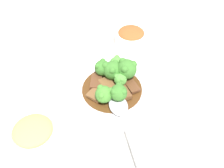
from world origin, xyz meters
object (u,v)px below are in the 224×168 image
main_plate (112,90)px  broccoli_floret_0 (102,67)px  beef_strip_1 (123,93)px  broccoli_floret_4 (104,94)px  beef_strip_0 (96,82)px  side_bowl_appetizer (34,133)px  beef_strip_2 (97,93)px  beef_strip_4 (131,85)px  beef_strip_3 (108,87)px  broccoli_floret_3 (117,64)px  serving_spoon (120,112)px  sauce_dish (173,130)px  broccoli_floret_5 (111,70)px  broccoli_floret_2 (120,79)px  broccoli_floret_1 (127,69)px  side_bowl_kimchi (131,36)px  broccoli_floret_6 (119,92)px

main_plate → broccoli_floret_0: size_ratio=5.21×
beef_strip_1 → broccoli_floret_4: (-0.02, 0.05, 0.02)m
beef_strip_0 → side_bowl_appetizer: side_bowl_appetizer is taller
beef_strip_2 → beef_strip_4: bearing=-70.0°
beef_strip_3 → broccoli_floret_4: size_ratio=1.45×
broccoli_floret_3 → serving_spoon: bearing=-174.1°
beef_strip_3 → beef_strip_4: 0.06m
broccoli_floret_4 → sauce_dish: size_ratio=0.75×
beef_strip_3 → broccoli_floret_5: size_ratio=1.23×
broccoli_floret_2 → serving_spoon: bearing=-178.2°
beef_strip_4 → sauce_dish: (-0.12, -0.10, -0.02)m
beef_strip_1 → broccoli_floret_5: bearing=30.6°
beef_strip_4 → broccoli_floret_1: (0.03, 0.01, 0.03)m
beef_strip_2 → broccoli_floret_2: broccoli_floret_2 is taller
side_bowl_kimchi → sauce_dish: bearing=-163.1°
beef_strip_4 → broccoli_floret_5: bearing=62.6°
beef_strip_0 → broccoli_floret_4: bearing=-157.3°
broccoli_floret_2 → side_bowl_kimchi: size_ratio=0.40×
broccoli_floret_0 → broccoli_floret_4: 0.09m
beef_strip_1 → broccoli_floret_1: 0.06m
beef_strip_3 → broccoli_floret_5: 0.05m
beef_strip_0 → serving_spoon: bearing=-145.2°
beef_strip_2 → broccoli_floret_1: (0.06, -0.07, 0.03)m
beef_strip_2 → beef_strip_3: 0.03m
broccoli_floret_2 → broccoli_floret_3: broccoli_floret_3 is taller
beef_strip_0 → beef_strip_1: bearing=-116.7°
broccoli_floret_4 → broccoli_floret_6: broccoli_floret_6 is taller
broccoli_floret_5 → broccoli_floret_1: bearing=-91.5°
beef_strip_1 → broccoli_floret_3: 0.09m
side_bowl_kimchi → sauce_dish: size_ratio=1.67×
beef_strip_0 → beef_strip_1: size_ratio=1.01×
main_plate → beef_strip_1: (-0.02, -0.03, 0.02)m
broccoli_floret_1 → side_bowl_kimchi: (0.18, -0.01, -0.03)m
broccoli_floret_3 → side_bowl_kimchi: broccoli_floret_3 is taller
broccoli_floret_1 → broccoli_floret_6: bearing=166.7°
broccoli_floret_0 → side_bowl_appetizer: (-0.20, 0.14, -0.02)m
broccoli_floret_0 → side_bowl_appetizer: broccoli_floret_0 is taller
beef_strip_3 → serving_spoon: size_ratio=0.29×
beef_strip_4 → side_bowl_appetizer: bearing=125.6°
beef_strip_1 → beef_strip_4: 0.04m
broccoli_floret_3 → serving_spoon: size_ratio=0.22×
broccoli_floret_0 → broccoli_floret_5: size_ratio=0.90×
broccoli_floret_4 → side_bowl_appetizer: bearing=124.9°
side_bowl_kimchi → beef_strip_0: bearing=155.2°
side_bowl_kimchi → sauce_dish: 0.35m
beef_strip_2 → beef_strip_1: bearing=-87.7°
broccoli_floret_6 → serving_spoon: bearing=-170.9°
beef_strip_3 → broccoli_floret_3: bearing=-17.3°
main_plate → beef_strip_1: size_ratio=4.95×
broccoli_floret_6 → sauce_dish: 0.16m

